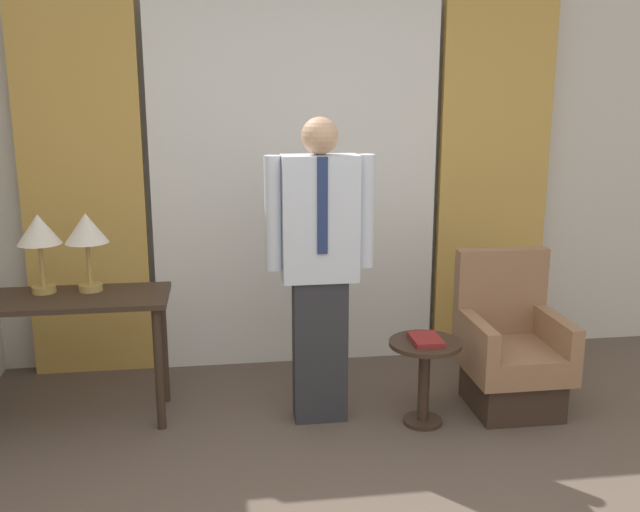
{
  "coord_description": "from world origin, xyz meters",
  "views": [
    {
      "loc": [
        -0.51,
        -2.12,
        1.9
      ],
      "look_at": [
        0.01,
        1.55,
        1.01
      ],
      "focal_mm": 40.0,
      "sensor_mm": 36.0,
      "label": 1
    }
  ],
  "objects": [
    {
      "name": "wall_back",
      "position": [
        0.0,
        2.76,
        1.35
      ],
      "size": [
        10.0,
        0.06,
        2.7
      ],
      "color": "silver",
      "rests_on": "ground_plane"
    },
    {
      "name": "curtain_sheer_center",
      "position": [
        0.0,
        2.63,
        1.29
      ],
      "size": [
        1.92,
        0.06,
        2.58
      ],
      "color": "white",
      "rests_on": "ground_plane"
    },
    {
      "name": "curtain_drape_left",
      "position": [
        -1.39,
        2.63,
        1.29
      ],
      "size": [
        0.78,
        0.06,
        2.58
      ],
      "color": "gold",
      "rests_on": "ground_plane"
    },
    {
      "name": "curtain_drape_right",
      "position": [
        1.39,
        2.63,
        1.29
      ],
      "size": [
        0.78,
        0.06,
        2.58
      ],
      "color": "gold",
      "rests_on": "ground_plane"
    },
    {
      "name": "desk",
      "position": [
        -1.4,
        1.88,
        0.62
      ],
      "size": [
        1.15,
        0.49,
        0.75
      ],
      "color": "#38281E",
      "rests_on": "ground_plane"
    },
    {
      "name": "table_lamp_left",
      "position": [
        -1.52,
        1.98,
        1.09
      ],
      "size": [
        0.24,
        0.24,
        0.45
      ],
      "color": "tan",
      "rests_on": "desk"
    },
    {
      "name": "table_lamp_right",
      "position": [
        -1.27,
        1.98,
        1.09
      ],
      "size": [
        0.24,
        0.24,
        0.45
      ],
      "color": "tan",
      "rests_on": "desk"
    },
    {
      "name": "person",
      "position": [
        0.03,
        1.7,
        0.95
      ],
      "size": [
        0.61,
        0.21,
        1.74
      ],
      "color": "#2D2D33",
      "rests_on": "ground_plane"
    },
    {
      "name": "armchair",
      "position": [
        1.19,
        1.7,
        0.33
      ],
      "size": [
        0.57,
        0.59,
        0.93
      ],
      "color": "#38281E",
      "rests_on": "ground_plane"
    },
    {
      "name": "side_table",
      "position": [
        0.61,
        1.55,
        0.34
      ],
      "size": [
        0.41,
        0.41,
        0.5
      ],
      "color": "#38281E",
      "rests_on": "ground_plane"
    },
    {
      "name": "book",
      "position": [
        0.61,
        1.54,
        0.51
      ],
      "size": [
        0.16,
        0.23,
        0.03
      ],
      "color": "maroon",
      "rests_on": "side_table"
    }
  ]
}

